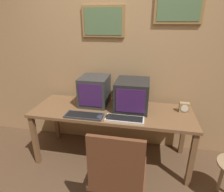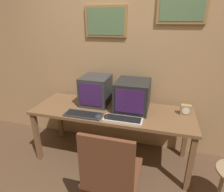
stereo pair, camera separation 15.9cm
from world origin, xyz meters
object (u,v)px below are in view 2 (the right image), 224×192
Objects in this scene: desk_clock at (186,110)px; monitor_left at (96,90)px; office_chair at (111,181)px; mouse_near_keyboard at (106,116)px; keyboard_side at (123,119)px; mouse_far_corner at (98,116)px; keyboard_main at (83,114)px; monitor_right at (133,95)px.

monitor_left is at bearing 178.76° from desk_clock.
office_chair is (0.47, -0.92, -0.51)m from monitor_left.
mouse_near_keyboard is 0.69m from office_chair.
mouse_far_corner is (-0.29, -0.02, 0.01)m from keyboard_side.
monitor_left reaches higher than keyboard_main.
desk_clock is at bearing 20.47° from mouse_far_corner.
keyboard_main is (-0.02, -0.37, -0.17)m from monitor_left.
keyboard_side is 4.11× the size of mouse_far_corner.
mouse_near_keyboard is at bearing 3.09° from keyboard_main.
office_chair is at bearing -91.59° from monitor_right.
mouse_near_keyboard is at bearing 15.57° from mouse_far_corner.
monitor_right is 0.50m from mouse_far_corner.
monitor_right reaches higher than mouse_far_corner.
mouse_far_corner is at bearing -176.01° from keyboard_side.
mouse_near_keyboard reaches higher than keyboard_side.
mouse_far_corner is at bearing -67.09° from monitor_left.
office_chair reaches higher than keyboard_side.
monitor_right is 1.01m from office_chair.
desk_clock is (1.15, 0.35, 0.05)m from keyboard_main.
mouse_far_corner is 0.11× the size of office_chair.
keyboard_main is 0.28m from mouse_near_keyboard.
monitor_right is 0.45× the size of office_chair.
monitor_right is at bearing 81.82° from keyboard_side.
monitor_right is at bearing 52.77° from mouse_near_keyboard.
keyboard_side is at bearing 3.99° from mouse_far_corner.
desk_clock is at bearing 53.77° from office_chair.
monitor_left is 0.45m from mouse_far_corner.
monitor_right is 0.64m from desk_clock.
monitor_left reaches higher than desk_clock.
keyboard_main is 0.19m from mouse_far_corner.
mouse_near_keyboard is (0.28, 0.02, 0.01)m from keyboard_main.
mouse_near_keyboard is 1.03× the size of mouse_far_corner.
monitor_left reaches higher than office_chair.
keyboard_main is at bearing -176.91° from mouse_near_keyboard.
keyboard_main is 1.03× the size of keyboard_side.
desk_clock is 1.17m from office_chair.
mouse_far_corner is at bearing -3.31° from keyboard_main.
monitor_right reaches higher than keyboard_main.
desk_clock is (0.87, 0.33, 0.04)m from mouse_near_keyboard.
keyboard_main is 0.46× the size of office_chair.
desk_clock reaches higher than keyboard_side.
mouse_far_corner reaches higher than keyboard_main.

